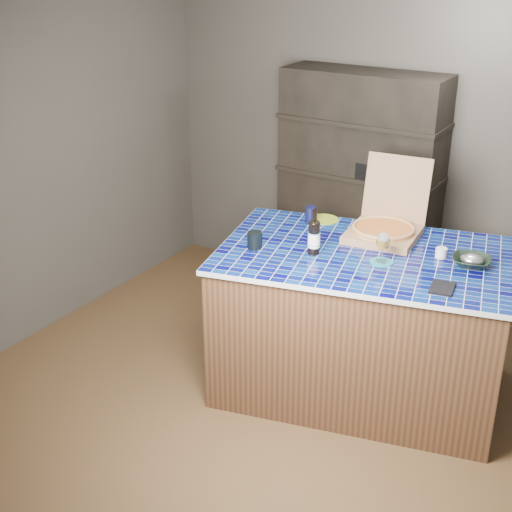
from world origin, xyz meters
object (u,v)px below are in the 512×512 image
Objects in this scene: dvd_case at (442,288)px; mead_bottle at (314,237)px; bowl at (471,261)px; wine_glass at (383,242)px; pizza_box at (384,227)px; kitchen_island at (360,322)px.

mead_bottle is at bearing 167.26° from dvd_case.
wine_glass is at bearing -153.33° from bowl.
mead_bottle is at bearing -159.29° from bowl.
pizza_box is 1.98× the size of mead_bottle.
kitchen_island is 0.62m from wine_glass.
pizza_box is at bearing 76.62° from kitchen_island.
bowl reaches higher than kitchen_island.
mead_bottle reaches higher than wine_glass.
kitchen_island is 0.79m from bowl.
kitchen_island is 0.76m from dvd_case.
dvd_case is (0.55, -0.23, 0.48)m from kitchen_island.
wine_glass is (0.14, -0.37, 0.06)m from pizza_box.
pizza_box is at bearing 61.38° from mead_bottle.
mead_bottle reaches higher than kitchen_island.
mead_bottle is 0.40m from wine_glass.
kitchen_island is 8.87× the size of bowl.
dvd_case is 0.78× the size of bowl.
wine_glass is (0.14, -0.08, 0.60)m from kitchen_island.
bowl is at bearing 1.01° from kitchen_island.
kitchen_island is at bearing 33.29° from mead_bottle.
pizza_box is 0.53m from mead_bottle.
kitchen_island is 3.48× the size of pizza_box.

